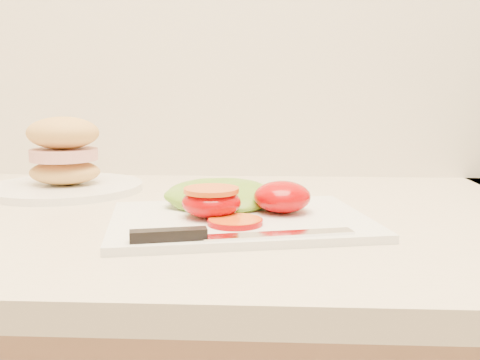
{
  "coord_description": "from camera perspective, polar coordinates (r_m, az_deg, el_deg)",
  "views": [
    {
      "loc": [
        -0.21,
        0.96,
        1.09
      ],
      "look_at": [
        -0.25,
        1.62,
        0.99
      ],
      "focal_mm": 40.0,
      "sensor_mm": 36.0,
      "label": 1
    }
  ],
  "objects": [
    {
      "name": "sandwich_plate",
      "position": [
        0.94,
        -18.21,
        1.59
      ],
      "size": [
        0.25,
        0.25,
        0.12
      ],
      "rotation": [
        0.0,
        0.0,
        0.01
      ],
      "color": "white",
      "rests_on": "counter"
    },
    {
      "name": "tomato_half_cut",
      "position": [
        0.67,
        -3.07,
        -2.24
      ],
      "size": [
        0.07,
        0.07,
        0.04
      ],
      "color": "#AF0100",
      "rests_on": "cutting_board"
    },
    {
      "name": "lettuce_leaf_0",
      "position": [
        0.73,
        -1.86,
        -1.65
      ],
      "size": [
        0.17,
        0.13,
        0.03
      ],
      "primitive_type": "ellipsoid",
      "rotation": [
        0.0,
        0.0,
        0.15
      ],
      "color": "#639627",
      "rests_on": "cutting_board"
    },
    {
      "name": "tomato_slice_0",
      "position": [
        0.63,
        -0.52,
        -4.46
      ],
      "size": [
        0.06,
        0.06,
        0.01
      ],
      "primitive_type": "cylinder",
      "color": "orange",
      "rests_on": "cutting_board"
    },
    {
      "name": "cutting_board",
      "position": [
        0.67,
        -0.04,
        -4.34
      ],
      "size": [
        0.36,
        0.29,
        0.01
      ],
      "primitive_type": "cube",
      "rotation": [
        0.0,
        0.0,
        0.21
      ],
      "color": "silver",
      "rests_on": "counter"
    },
    {
      "name": "knife",
      "position": [
        0.57,
        -2.92,
        -5.85
      ],
      "size": [
        0.24,
        0.07,
        0.01
      ],
      "rotation": [
        0.0,
        0.0,
        0.24
      ],
      "color": "silver",
      "rests_on": "cutting_board"
    },
    {
      "name": "tomato_half_dome",
      "position": [
        0.69,
        4.53,
        -1.79
      ],
      "size": [
        0.07,
        0.07,
        0.04
      ],
      "primitive_type": "ellipsoid",
      "color": "#AF0100",
      "rests_on": "cutting_board"
    }
  ]
}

